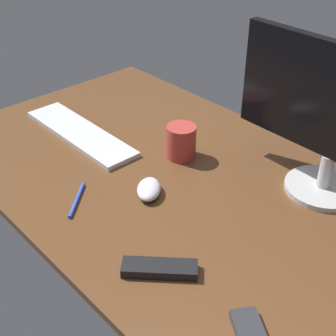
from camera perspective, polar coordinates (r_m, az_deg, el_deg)
desk at (r=132.79cm, az=0.50°, el=-1.27°), size 140.00×84.00×2.00cm
keyboard at (r=153.42cm, az=-10.41°, el=4.11°), size 45.41×11.84×1.46cm
computer_mouse at (r=124.35cm, az=-2.29°, el=-2.53°), size 11.28×11.37×3.34cm
tv_remote at (r=103.68cm, az=-1.01°, el=-11.88°), size 14.91×14.64×2.14cm
coffee_mug at (r=138.12cm, az=1.58°, el=3.16°), size 8.58×8.58×9.87cm
pen at (r=124.76cm, az=-10.80°, el=-3.74°), size 10.20×11.09×0.98cm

